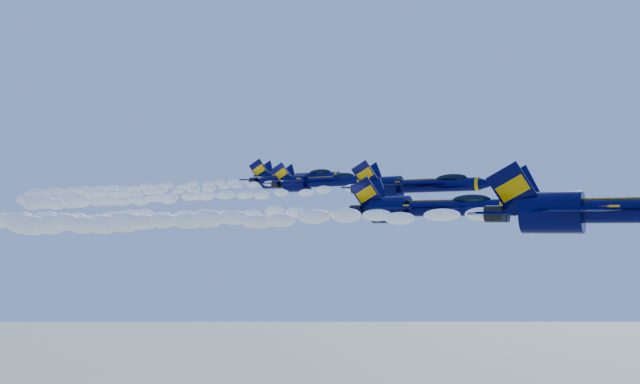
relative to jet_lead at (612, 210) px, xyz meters
The scene contains 10 objects.
jet_lead is the anchor object (origin of this frame).
smoke_trail_jet_lead 36.18m from the jet_lead, behind, with size 56.35×2.39×2.15m, color white.
jet_second 16.39m from the jet_lead, 158.11° to the left, with size 15.76×12.93×5.86m.
smoke_trail_jet_second 50.48m from the jet_lead, behind, with size 56.35×2.01×1.81m, color white.
jet_third 24.37m from the jet_lead, 143.60° to the left, with size 15.42×12.65×5.73m.
smoke_trail_jet_third 56.15m from the jet_lead, 165.18° to the left, with size 56.35×1.97×1.77m, color white.
jet_fourth 44.72m from the jet_lead, 146.23° to the left, with size 15.01×12.31×5.58m.
smoke_trail_jet_fourth 75.82m from the jet_lead, 160.95° to the left, with size 56.35×1.91×1.72m, color white.
jet_fifth 57.92m from the jet_lead, 143.73° to the left, with size 17.49×14.35×6.50m.
smoke_trail_jet_fifth 89.05m from the jet_lead, 157.46° to the left, with size 56.35×2.23×2.01m, color white.
Camera 1 is at (25.31, -54.94, 148.97)m, focal length 35.00 mm.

